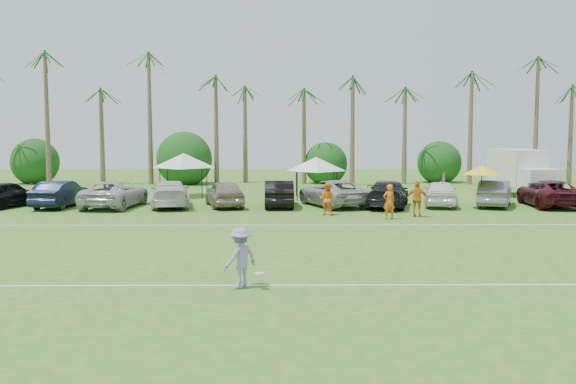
{
  "coord_description": "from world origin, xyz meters",
  "views": [
    {
      "loc": [
        2.26,
        -16.26,
        4.46
      ],
      "look_at": [
        2.53,
        13.88,
        1.6
      ],
      "focal_mm": 40.0,
      "sensor_mm": 36.0,
      "label": 1
    }
  ],
  "objects": [
    {
      "name": "bush_tree_3",
      "position": [
        16.0,
        39.0,
        1.8
      ],
      "size": [
        4.0,
        4.0,
        4.0
      ],
      "color": "brown",
      "rests_on": "ground"
    },
    {
      "name": "parked_car_1",
      "position": [
        -10.8,
        21.35,
        0.79
      ],
      "size": [
        2.21,
        4.95,
        1.58
      ],
      "primitive_type": "imported",
      "rotation": [
        0.0,
        0.0,
        3.03
      ],
      "color": "black",
      "rests_on": "ground"
    },
    {
      "name": "parked_car_3",
      "position": [
        -4.37,
        21.41,
        0.79
      ],
      "size": [
        3.12,
        5.74,
        1.58
      ],
      "primitive_type": "imported",
      "rotation": [
        0.0,
        0.0,
        3.32
      ],
      "color": "silver",
      "rests_on": "ground"
    },
    {
      "name": "sideline_player_c",
      "position": [
        9.31,
        16.87,
        0.95
      ],
      "size": [
        1.2,
        0.85,
        1.9
      ],
      "primitive_type": "imported",
      "rotation": [
        0.0,
        0.0,
        2.76
      ],
      "color": "orange",
      "rests_on": "ground"
    },
    {
      "name": "bush_tree_0",
      "position": [
        -19.0,
        39.0,
        1.8
      ],
      "size": [
        4.0,
        4.0,
        4.0
      ],
      "color": "brown",
      "rests_on": "ground"
    },
    {
      "name": "palm_tree_7",
      "position": [
        8.0,
        38.0,
        10.06
      ],
      "size": [
        2.4,
        2.4,
        11.9
      ],
      "color": "brown",
      "rests_on": "ground"
    },
    {
      "name": "parked_car_5",
      "position": [
        2.06,
        21.52,
        0.79
      ],
      "size": [
        1.78,
        4.83,
        1.58
      ],
      "primitive_type": "imported",
      "rotation": [
        0.0,
        0.0,
        3.16
      ],
      "color": "black",
      "rests_on": "ground"
    },
    {
      "name": "field_lines",
      "position": [
        0.0,
        8.0,
        0.01
      ],
      "size": [
        80.0,
        12.1,
        0.01
      ],
      "color": "white",
      "rests_on": "ground"
    },
    {
      "name": "frisbee_player",
      "position": [
        1.06,
        1.75,
        0.87
      ],
      "size": [
        1.32,
        1.25,
        1.74
      ],
      "rotation": [
        0.0,
        0.0,
        3.91
      ],
      "color": "#9085BD",
      "rests_on": "ground"
    },
    {
      "name": "ground",
      "position": [
        0.0,
        0.0,
        0.0
      ],
      "size": [
        120.0,
        120.0,
        0.0
      ],
      "primitive_type": "plane",
      "color": "#3F6F21",
      "rests_on": "ground"
    },
    {
      "name": "parked_car_9",
      "position": [
        14.91,
        21.56,
        0.79
      ],
      "size": [
        3.36,
        5.07,
        1.58
      ],
      "primitive_type": "imported",
      "rotation": [
        0.0,
        0.0,
        2.75
      ],
      "color": "slate",
      "rests_on": "ground"
    },
    {
      "name": "canopy_tent_left",
      "position": [
        -4.46,
        27.49,
        2.97
      ],
      "size": [
        4.29,
        4.29,
        3.47
      ],
      "color": "black",
      "rests_on": "ground"
    },
    {
      "name": "parked_car_4",
      "position": [
        -1.16,
        21.47,
        0.79
      ],
      "size": [
        2.93,
        4.95,
        1.58
      ],
      "primitive_type": "imported",
      "rotation": [
        0.0,
        0.0,
        3.39
      ],
      "color": "gray",
      "rests_on": "ground"
    },
    {
      "name": "parked_car_2",
      "position": [
        -7.58,
        21.27,
        0.79
      ],
      "size": [
        3.26,
        5.95,
        1.58
      ],
      "primitive_type": "imported",
      "rotation": [
        0.0,
        0.0,
        3.02
      ],
      "color": "#B9BABF",
      "rests_on": "ground"
    },
    {
      "name": "sideline_player_a",
      "position": [
        7.68,
        16.02,
        0.9
      ],
      "size": [
        0.75,
        0.61,
        1.79
      ],
      "primitive_type": "imported",
      "rotation": [
        0.0,
        0.0,
        3.46
      ],
      "color": "orange",
      "rests_on": "ground"
    },
    {
      "name": "palm_tree_8",
      "position": [
        13.0,
        38.0,
        7.48
      ],
      "size": [
        2.4,
        2.4,
        8.9
      ],
      "color": "brown",
      "rests_on": "ground"
    },
    {
      "name": "palm_tree_4",
      "position": [
        -4.0,
        38.0,
        7.48
      ],
      "size": [
        2.4,
        2.4,
        8.9
      ],
      "color": "brown",
      "rests_on": "ground"
    },
    {
      "name": "palm_tree_9",
      "position": [
        18.0,
        38.0,
        8.35
      ],
      "size": [
        2.4,
        2.4,
        9.9
      ],
      "color": "brown",
      "rests_on": "ground"
    },
    {
      "name": "palm_tree_5",
      "position": [
        0.0,
        38.0,
        8.35
      ],
      "size": [
        2.4,
        2.4,
        9.9
      ],
      "color": "brown",
      "rests_on": "ground"
    },
    {
      "name": "bush_tree_1",
      "position": [
        -6.0,
        39.0,
        1.8
      ],
      "size": [
        4.0,
        4.0,
        4.0
      ],
      "color": "brown",
      "rests_on": "ground"
    },
    {
      "name": "palm_tree_6",
      "position": [
        4.0,
        38.0,
        9.21
      ],
      "size": [
        2.4,
        2.4,
        10.9
      ],
      "color": "brown",
      "rests_on": "ground"
    },
    {
      "name": "parked_car_0",
      "position": [
        -14.01,
        21.4,
        0.79
      ],
      "size": [
        3.29,
        4.99,
        1.58
      ],
      "primitive_type": "imported",
      "rotation": [
        0.0,
        0.0,
        2.81
      ],
      "color": "black",
      "rests_on": "ground"
    },
    {
      "name": "bush_tree_2",
      "position": [
        6.0,
        39.0,
        1.8
      ],
      "size": [
        4.0,
        4.0,
        4.0
      ],
      "color": "brown",
      "rests_on": "ground"
    },
    {
      "name": "sideline_player_b",
      "position": [
        4.64,
        17.68,
        0.86
      ],
      "size": [
        1.01,
        0.9,
        1.72
      ],
      "primitive_type": "imported",
      "rotation": [
        0.0,
        0.0,
        2.78
      ],
      "color": "orange",
      "rests_on": "ground"
    },
    {
      "name": "palm_tree_1",
      "position": [
        -17.0,
        38.0,
        8.35
      ],
      "size": [
        2.4,
        2.4,
        9.9
      ],
      "color": "brown",
      "rests_on": "ground"
    },
    {
      "name": "palm_tree_10",
      "position": [
        23.0,
        38.0,
        9.21
      ],
      "size": [
        2.4,
        2.4,
        10.9
      ],
      "color": "brown",
      "rests_on": "ground"
    },
    {
      "name": "canopy_tent_right",
      "position": [
        4.5,
        26.21,
        2.75
      ],
      "size": [
        3.97,
        3.97,
        3.21
      ],
      "color": "black",
      "rests_on": "ground"
    },
    {
      "name": "parked_car_7",
      "position": [
        8.48,
        21.18,
        0.79
      ],
      "size": [
        3.45,
        5.81,
        1.58
      ],
      "primitive_type": "imported",
      "rotation": [
        0.0,
        0.0,
        2.9
      ],
      "color": "black",
      "rests_on": "ground"
    },
    {
      "name": "parked_car_8",
      "position": [
        11.7,
        21.64,
        0.79
      ],
      "size": [
        2.78,
        4.92,
        1.58
      ],
      "primitive_type": "imported",
      "rotation": [
        0.0,
        0.0,
        2.93
      ],
      "color": "white",
      "rests_on": "ground"
    },
    {
      "name": "palm_tree_3",
      "position": [
        -8.0,
        38.0,
        10.06
      ],
      "size": [
        2.4,
        2.4,
        11.9
      ],
      "color": "brown",
      "rests_on": "ground"
    },
    {
      "name": "market_umbrella",
      "position": [
        13.71,
        20.3,
        2.25
      ],
      "size": [
        2.25,
        2.25,
        2.51
      ],
      "color": "black",
      "rests_on": "ground"
    },
    {
      "name": "parked_car_6",
      "position": [
        5.27,
        21.75,
        0.79
      ],
      "size": [
        4.48,
        6.24,
        1.58
      ],
      "primitive_type": "imported",
      "rotation": [
        0.0,
        0.0,
        3.51
      ],
      "color": "#A5A5A6",
      "rests_on": "ground"
    },
    {
      "name": "box_truck",
      "position": [
        18.61,
        27.03,
        1.72
      ],
      "size": [
        3.02,
        6.46,
        3.22
      ],
      "rotation": [
        0.0,
        0.0,
        0.11
      ],
      "color": "silver",
      "rests_on": "ground"
    },
    {
      "name": "parked_car_10",
      "position": [
        18.12,
        21.44,
        0.79
      ],
      "size": [
        2.99,
        5.84,
        1.58
      ],
      "primitive_type": "imported",
      "rotation": [
        0.0,
        0.0,
        3.07
      ],
      "color": "#49101A",
      "rests_on": "ground"
    },
    {
      "name": "palm_tree_2",
      "position": [
        -12.0,
        38.0,
        9.21
      ],
      "size": [
        2.4,
        2.4,
        10.9
      ],
      "color": "brown",
      "rests_on": "ground"
    }
  ]
}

